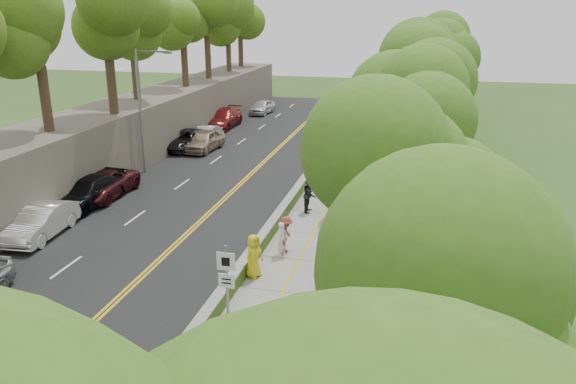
# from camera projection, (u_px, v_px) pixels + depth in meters

# --- Properties ---
(ground) EXTENTS (140.00, 140.00, 0.00)m
(ground) POSITION_uv_depth(u_px,v_px,m) (229.00, 287.00, 22.02)
(ground) COLOR #33511E
(ground) RESTS_ON ground
(road) EXTENTS (11.20, 66.00, 0.04)m
(road) POSITION_uv_depth(u_px,v_px,m) (226.00, 173.00, 37.06)
(road) COLOR black
(road) RESTS_ON ground
(sidewalk) EXTENTS (4.20, 66.00, 0.05)m
(sidewalk) POSITION_uv_depth(u_px,v_px,m) (345.00, 181.00, 35.31)
(sidewalk) COLOR gray
(sidewalk) RESTS_ON ground
(jersey_barrier) EXTENTS (0.42, 66.00, 0.60)m
(jersey_barrier) POSITION_uv_depth(u_px,v_px,m) (310.00, 175.00, 35.73)
(jersey_barrier) COLOR #8AEA1D
(jersey_barrier) RESTS_ON ground
(rock_embankment) EXTENTS (5.00, 66.00, 4.00)m
(rock_embankment) POSITION_uv_depth(u_px,v_px,m) (112.00, 138.00, 38.23)
(rock_embankment) COLOR #595147
(rock_embankment) RESTS_ON ground
(chainlink_fence) EXTENTS (0.04, 66.00, 2.00)m
(chainlink_fence) POSITION_uv_depth(u_px,v_px,m) (380.00, 169.00, 34.55)
(chainlink_fence) COLOR slate
(chainlink_fence) RESTS_ON ground
(trees_embankment) EXTENTS (6.40, 66.00, 13.00)m
(trees_embankment) POSITION_uv_depth(u_px,v_px,m) (106.00, 6.00, 35.46)
(trees_embankment) COLOR #537B1D
(trees_embankment) RESTS_ON rock_embankment
(trees_fenceside) EXTENTS (7.00, 66.00, 14.00)m
(trees_fenceside) POSITION_uv_depth(u_px,v_px,m) (426.00, 70.00, 32.15)
(trees_fenceside) COLOR #4A7C22
(trees_fenceside) RESTS_ON ground
(streetlight) EXTENTS (2.52, 0.22, 8.00)m
(streetlight) POSITION_uv_depth(u_px,v_px,m) (143.00, 103.00, 35.81)
(streetlight) COLOR gray
(streetlight) RESTS_ON ground
(signpost) EXTENTS (0.62, 0.09, 3.10)m
(signpost) POSITION_uv_depth(u_px,v_px,m) (227.00, 279.00, 18.39)
(signpost) COLOR gray
(signpost) RESTS_ON sidewalk
(construction_barrel) EXTENTS (0.62, 0.62, 1.02)m
(construction_barrel) POSITION_uv_depth(u_px,v_px,m) (383.00, 146.00, 42.08)
(construction_barrel) COLOR red
(construction_barrel) RESTS_ON sidewalk
(concrete_block) EXTENTS (1.20, 0.93, 0.76)m
(concrete_block) POSITION_uv_depth(u_px,v_px,m) (318.00, 349.00, 17.25)
(concrete_block) COLOR slate
(concrete_block) RESTS_ON sidewalk
(car_1) EXTENTS (1.97, 4.67, 1.50)m
(car_1) POSITION_uv_depth(u_px,v_px,m) (41.00, 222.00, 26.51)
(car_1) COLOR white
(car_1) RESTS_ON road
(car_2) EXTENTS (2.47, 5.26, 1.45)m
(car_2) POSITION_uv_depth(u_px,v_px,m) (103.00, 185.00, 32.13)
(car_2) COLOR #52171C
(car_2) RESTS_ON road
(car_3) EXTENTS (2.50, 5.41, 1.53)m
(car_3) POSITION_uv_depth(u_px,v_px,m) (87.00, 192.00, 30.70)
(car_3) COLOR black
(car_3) RESTS_ON road
(car_4) EXTENTS (2.18, 4.69, 1.56)m
(car_4) POSITION_uv_depth(u_px,v_px,m) (204.00, 141.00, 42.63)
(car_4) COLOR tan
(car_4) RESTS_ON road
(car_5) EXTENTS (1.48, 4.10, 1.34)m
(car_5) POSITION_uv_depth(u_px,v_px,m) (206.00, 135.00, 44.93)
(car_5) COLOR silver
(car_5) RESTS_ON road
(car_6) EXTENTS (2.68, 5.34, 1.45)m
(car_6) POSITION_uv_depth(u_px,v_px,m) (186.00, 140.00, 43.16)
(car_6) COLOR black
(car_6) RESTS_ON road
(car_7) EXTENTS (2.38, 5.77, 1.67)m
(car_7) POSITION_uv_depth(u_px,v_px,m) (223.00, 118.00, 50.87)
(car_7) COLOR maroon
(car_7) RESTS_ON road
(car_8) EXTENTS (2.09, 4.31, 1.42)m
(car_8) POSITION_uv_depth(u_px,v_px,m) (262.00, 107.00, 57.50)
(car_8) COLOR silver
(car_8) RESTS_ON road
(painter_0) EXTENTS (0.88, 1.04, 1.82)m
(painter_0) POSITION_uv_depth(u_px,v_px,m) (254.00, 256.00, 22.48)
(painter_0) COLOR yellow
(painter_0) RESTS_ON sidewalk
(painter_1) EXTENTS (0.56, 0.67, 1.55)m
(painter_1) POSITION_uv_depth(u_px,v_px,m) (282.00, 239.00, 24.44)
(painter_1) COLOR white
(painter_1) RESTS_ON sidewalk
(painter_2) EXTENTS (0.73, 0.93, 1.88)m
(painter_2) POSITION_uv_depth(u_px,v_px,m) (310.00, 195.00, 29.73)
(painter_2) COLOR black
(painter_2) RESTS_ON sidewalk
(painter_3) EXTENTS (0.64, 1.10, 1.69)m
(painter_3) POSITION_uv_depth(u_px,v_px,m) (286.00, 235.00, 24.74)
(painter_3) COLOR brown
(painter_3) RESTS_ON sidewalk
(person_far) EXTENTS (1.00, 0.72, 1.58)m
(person_far) POSITION_uv_depth(u_px,v_px,m) (377.00, 140.00, 42.65)
(person_far) COLOR black
(person_far) RESTS_ON sidewalk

